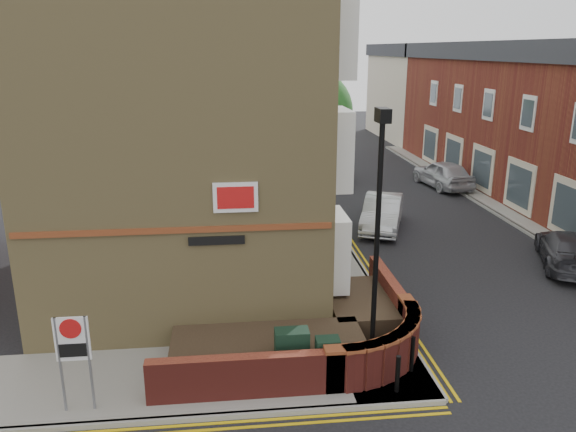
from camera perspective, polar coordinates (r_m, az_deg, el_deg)
The scene contains 27 objects.
ground at distance 12.96m, azimuth 2.48°, elevation -19.32°, with size 120.00×120.00×0.00m, color black.
pavement_corner at distance 14.18m, azimuth -13.20°, elevation -16.02°, with size 13.00×3.00×0.12m, color gray.
pavement_main at distance 27.66m, azimuth 1.61°, elevation 0.80°, with size 2.00×32.00×0.12m, color gray.
pavement_far at distance 28.60m, azimuth 24.89°, elevation -0.25°, with size 4.00×40.00×0.12m, color gray.
kerb_side at distance 12.95m, azimuth -13.99°, elevation -19.58°, with size 13.00×0.15×0.12m, color gray.
kerb_main_near at distance 27.81m, azimuth 3.65°, elevation 0.86°, with size 0.15×32.00×0.12m, color gray.
kerb_main_far at distance 27.63m, azimuth 21.33°, elevation -0.39°, with size 0.15×40.00×0.12m, color gray.
yellow_lines_side at distance 12.78m, azimuth -14.12°, elevation -20.44°, with size 13.00×0.28×0.01m, color gold.
yellow_lines_main at distance 27.87m, azimuth 4.15°, elevation 0.77°, with size 0.28×32.00×0.01m, color gold.
corner_building at distance 18.45m, azimuth -10.12°, elevation 12.10°, with size 8.95×10.40×13.60m.
garden_wall at distance 15.03m, azimuth 1.01°, elevation -13.76°, with size 6.80×6.00×1.20m, color maroon, non-canonical shape.
lamppost at distance 12.75m, azimuth 8.99°, elevation -3.11°, with size 0.25×0.50×6.30m.
utility_cabinet_large at distance 13.61m, azimuth 0.39°, elevation -13.76°, with size 0.80×0.45×1.20m, color black.
utility_cabinet_small at distance 13.49m, azimuth 4.03°, elevation -14.36°, with size 0.55×0.40×1.10m, color black.
bollard_near at distance 13.37m, azimuth 11.07°, elevation -15.47°, with size 0.11×0.11×0.90m, color black.
bollard_far at distance 14.19m, azimuth 12.49°, elevation -13.53°, with size 0.11×0.11×0.90m, color black.
zone_sign at distance 12.83m, azimuth -21.01°, elevation -12.27°, with size 0.72×0.07×2.20m.
far_terrace at distance 31.98m, azimuth 24.47°, elevation 8.77°, with size 5.40×30.40×8.00m.
far_terrace_cream at distance 51.11m, azimuth 12.49°, elevation 12.27°, with size 5.40×12.40×8.00m.
tree_near at distance 24.85m, azimuth 2.31°, elevation 9.92°, with size 3.64×3.65×6.70m.
tree_mid at distance 32.70m, azimuth 0.21°, elevation 12.42°, with size 4.03×4.03×7.42m.
tree_far at distance 40.66m, azimuth -1.09°, elevation 12.84°, with size 3.81×3.81×7.00m.
traffic_light_assembly at distance 35.92m, azimuth 0.31°, elevation 8.92°, with size 0.20×0.16×4.20m.
silver_car_near at distance 24.86m, azimuth 9.56°, elevation 0.35°, with size 1.55×4.44×1.46m, color #B7BBBF.
red_car_main at distance 34.24m, azimuth 3.66°, elevation 4.82°, with size 2.03×4.40×1.22m, color maroon.
grey_car_far at distance 22.68m, azimuth 26.61°, elevation -3.03°, with size 1.84×4.53×1.32m, color #313237.
silver_car_far at distance 33.15m, azimuth 15.47°, elevation 4.16°, with size 1.85×4.61×1.57m, color #B1B3B9.
Camera 1 is at (-1.67, -10.36, 7.61)m, focal length 35.00 mm.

